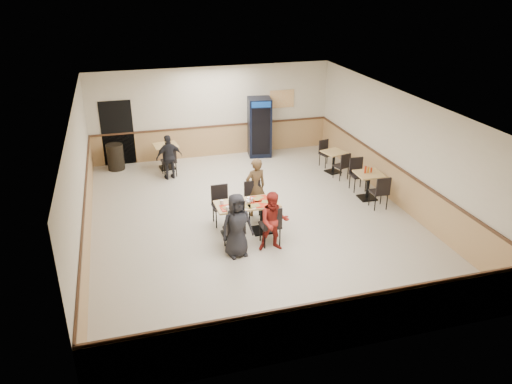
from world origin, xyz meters
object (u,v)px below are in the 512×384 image
object	(u,v)px
back_table	(166,153)
diner_man_opposite	(256,187)
side_table_near	(368,182)
side_table_far	(334,159)
lone_diner	(169,157)
pepsi_cooler	(259,127)
diner_woman_right	(274,222)
main_table	(247,213)
diner_woman_left	(237,225)
trash_bin	(115,157)

from	to	relation	value
back_table	diner_man_opposite	bearing A→B (deg)	-65.11
side_table_near	back_table	size ratio (longest dim) A/B	0.95
side_table_near	side_table_far	bearing A→B (deg)	92.97
lone_diner	pepsi_cooler	bearing A→B (deg)	-169.50
diner_woman_right	back_table	xyz separation A→B (m)	(-1.74, 5.74, -0.18)
lone_diner	main_table	bearing A→B (deg)	97.59
side_table_far	diner_woman_left	bearing A→B (deg)	-135.67
diner_woman_right	trash_bin	bearing A→B (deg)	127.42
back_table	trash_bin	xyz separation A→B (m)	(-1.56, 0.35, -0.11)
lone_diner	side_table_far	size ratio (longest dim) A/B	1.76
diner_woman_right	side_table_far	bearing A→B (deg)	59.90
back_table	pepsi_cooler	bearing A→B (deg)	7.03
side_table_near	main_table	bearing A→B (deg)	-164.82
diner_man_opposite	side_table_far	world-z (taller)	diner_man_opposite
lone_diner	trash_bin	distance (m)	2.01
diner_woman_right	diner_man_opposite	bearing A→B (deg)	96.12
side_table_far	pepsi_cooler	world-z (taller)	pepsi_cooler
pepsi_cooler	trash_bin	size ratio (longest dim) A/B	2.39
main_table	side_table_near	distance (m)	3.85
trash_bin	side_table_near	bearing A→B (deg)	-32.23
side_table_near	side_table_far	xyz separation A→B (m)	(-0.11, 2.07, -0.05)
pepsi_cooler	trash_bin	xyz separation A→B (m)	(-4.75, -0.04, -0.57)
diner_woman_left	back_table	xyz separation A→B (m)	(-0.89, 5.75, -0.22)
diner_woman_right	side_table_far	xyz separation A→B (m)	(3.23, 3.98, -0.25)
main_table	side_table_far	bearing A→B (deg)	39.96
back_table	trash_bin	world-z (taller)	trash_bin
lone_diner	diner_woman_right	bearing A→B (deg)	98.34
diner_woman_left	trash_bin	world-z (taller)	diner_woman_left
lone_diner	pepsi_cooler	xyz separation A→B (m)	(3.19, 1.28, 0.30)
diner_woman_left	trash_bin	xyz separation A→B (m)	(-2.45, 6.10, -0.32)
diner_man_opposite	pepsi_cooler	bearing A→B (deg)	-119.33
diner_man_opposite	side_table_near	distance (m)	3.26
diner_woman_right	pepsi_cooler	world-z (taller)	pepsi_cooler
diner_woman_right	side_table_near	world-z (taller)	diner_woman_right
diner_woman_right	diner_man_opposite	distance (m)	1.81
diner_woman_right	trash_bin	xyz separation A→B (m)	(-3.30, 6.09, -0.29)
lone_diner	side_table_far	distance (m)	5.05
side_table_near	pepsi_cooler	bearing A→B (deg)	114.06
diner_woman_left	side_table_near	world-z (taller)	diner_woman_left
pepsi_cooler	diner_woman_right	bearing A→B (deg)	-94.98
side_table_near	pepsi_cooler	size ratio (longest dim) A/B	0.38
back_table	pepsi_cooler	size ratio (longest dim) A/B	0.40
diner_woman_right	diner_man_opposite	xyz separation A→B (m)	(0.09, 1.80, 0.07)
diner_man_opposite	pepsi_cooler	distance (m)	4.54
main_table	back_table	size ratio (longest dim) A/B	1.89
diner_woman_left	main_table	bearing A→B (deg)	53.93
lone_diner	side_table_far	world-z (taller)	lone_diner
trash_bin	side_table_far	bearing A→B (deg)	-17.94
pepsi_cooler	side_table_near	bearing A→B (deg)	-57.63
diner_woman_left	diner_man_opposite	distance (m)	2.04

